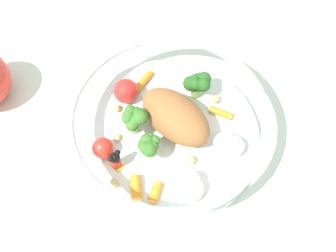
{
  "coord_description": "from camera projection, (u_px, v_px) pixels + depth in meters",
  "views": [
    {
      "loc": [
        -0.24,
        -0.06,
        0.51
      ],
      "look_at": [
        -0.0,
        0.01,
        0.03
      ],
      "focal_mm": 47.53,
      "sensor_mm": 36.0,
      "label": 1
    }
  ],
  "objects": [
    {
      "name": "ground_plane",
      "position": [
        172.0,
        139.0,
        0.57
      ],
      "size": [
        2.4,
        2.4,
        0.0
      ],
      "primitive_type": "plane",
      "color": "silver"
    },
    {
      "name": "food_container",
      "position": [
        171.0,
        127.0,
        0.54
      ],
      "size": [
        0.24,
        0.24,
        0.06
      ],
      "color": "white",
      "rests_on": "ground_plane"
    }
  ]
}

